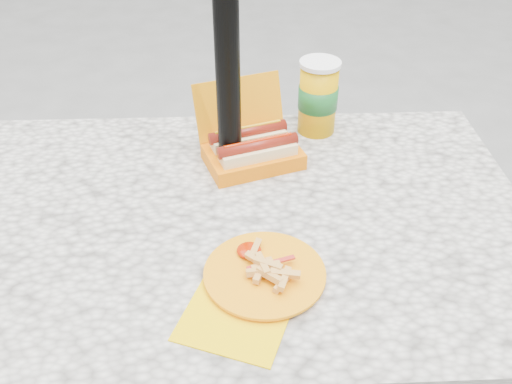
{
  "coord_description": "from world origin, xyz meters",
  "views": [
    {
      "loc": [
        0.01,
        -0.89,
        1.46
      ],
      "look_at": [
        0.05,
        0.0,
        0.8
      ],
      "focal_mm": 40.0,
      "sensor_mm": 36.0,
      "label": 1
    }
  ],
  "objects_px": {
    "umbrella_pole": "(226,13)",
    "soda_cup": "(318,97)",
    "hotdog_box": "(252,148)",
    "fries_plate": "(262,276)"
  },
  "relations": [
    {
      "from": "fries_plate",
      "to": "soda_cup",
      "type": "distance_m",
      "value": 0.54
    },
    {
      "from": "hotdog_box",
      "to": "soda_cup",
      "type": "height_order",
      "value": "soda_cup"
    },
    {
      "from": "umbrella_pole",
      "to": "hotdog_box",
      "type": "bearing_deg",
      "value": 29.11
    },
    {
      "from": "umbrella_pole",
      "to": "hotdog_box",
      "type": "height_order",
      "value": "umbrella_pole"
    },
    {
      "from": "fries_plate",
      "to": "soda_cup",
      "type": "height_order",
      "value": "soda_cup"
    },
    {
      "from": "umbrella_pole",
      "to": "soda_cup",
      "type": "bearing_deg",
      "value": 37.36
    },
    {
      "from": "fries_plate",
      "to": "soda_cup",
      "type": "xyz_separation_m",
      "value": [
        0.16,
        0.51,
        0.08
      ]
    },
    {
      "from": "hotdog_box",
      "to": "soda_cup",
      "type": "xyz_separation_m",
      "value": [
        0.16,
        0.13,
        0.05
      ]
    },
    {
      "from": "umbrella_pole",
      "to": "hotdog_box",
      "type": "relative_size",
      "value": 8.76
    },
    {
      "from": "hotdog_box",
      "to": "fries_plate",
      "type": "distance_m",
      "value": 0.37
    }
  ]
}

